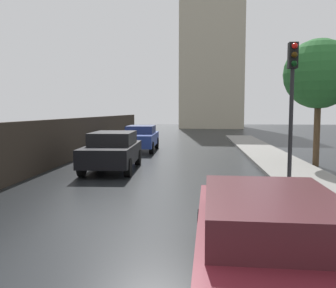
{
  "coord_description": "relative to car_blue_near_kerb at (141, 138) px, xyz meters",
  "views": [
    {
      "loc": [
        1.61,
        -2.56,
        2.31
      ],
      "look_at": [
        0.8,
        7.02,
        1.43
      ],
      "focal_mm": 38.94,
      "sensor_mm": 36.0,
      "label": 1
    }
  ],
  "objects": [
    {
      "name": "car_blue_near_kerb",
      "position": [
        0.0,
        0.0,
        0.0
      ],
      "size": [
        1.89,
        4.61,
        1.45
      ],
      "rotation": [
        0.0,
        0.0,
        3.17
      ],
      "color": "navy",
      "rests_on": "ground"
    },
    {
      "name": "car_black_mid_road",
      "position": [
        -0.01,
        -6.82,
        0.02
      ],
      "size": [
        2.01,
        4.35,
        1.48
      ],
      "rotation": [
        0.0,
        0.0,
        3.18
      ],
      "color": "black",
      "rests_on": "ground"
    },
    {
      "name": "car_maroon_far_ahead",
      "position": [
        4.18,
        -16.18,
        -0.04
      ],
      "size": [
        1.9,
        4.29,
        1.35
      ],
      "rotation": [
        0.0,
        0.0,
        -0.03
      ],
      "color": "maroon",
      "rests_on": "ground"
    },
    {
      "name": "traffic_light",
      "position": [
        6.06,
        -9.61,
        2.26
      ],
      "size": [
        0.26,
        0.39,
        4.16
      ],
      "color": "black",
      "rests_on": "sidewalk_strip"
    },
    {
      "name": "street_tree_near",
      "position": [
        8.23,
        -5.09,
        3.03
      ],
      "size": [
        2.85,
        2.85,
        5.25
      ],
      "color": "#4C3823",
      "rests_on": "ground"
    },
    {
      "name": "distant_tower",
      "position": [
        5.15,
        30.78,
        10.92
      ],
      "size": [
        8.83,
        9.98,
        23.39
      ],
      "color": "#B2A88E",
      "rests_on": "ground"
    }
  ]
}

